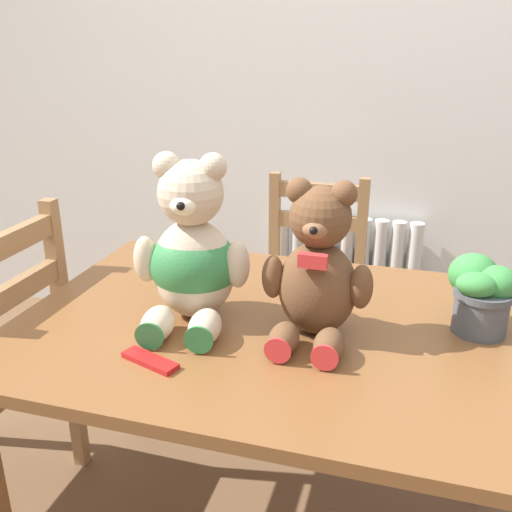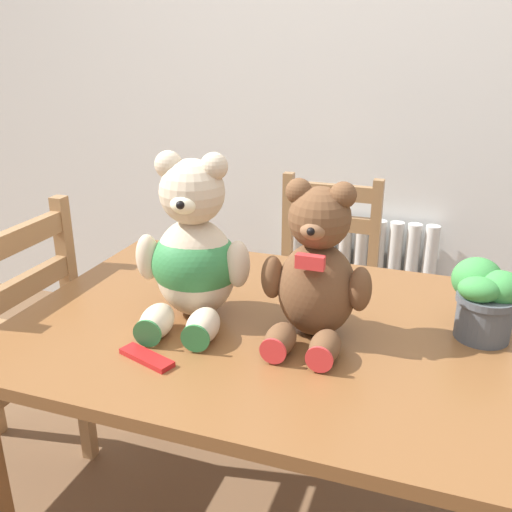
{
  "view_description": "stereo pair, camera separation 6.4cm",
  "coord_description": "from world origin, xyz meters",
  "px_view_note": "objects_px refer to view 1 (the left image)",
  "views": [
    {
      "loc": [
        0.3,
        -0.74,
        1.35
      ],
      "look_at": [
        -0.04,
        0.42,
        0.89
      ],
      "focal_mm": 40.0,
      "sensor_mm": 36.0,
      "label": 1
    },
    {
      "loc": [
        0.36,
        -0.72,
        1.35
      ],
      "look_at": [
        -0.04,
        0.42,
        0.89
      ],
      "focal_mm": 40.0,
      "sensor_mm": 36.0,
      "label": 2
    }
  ],
  "objects_px": {
    "teddy_bear_left": "(192,255)",
    "wooden_chair_behind": "(309,288)",
    "potted_plant": "(481,292)",
    "teddy_bear_right": "(317,272)",
    "chocolate_bar": "(150,360)"
  },
  "relations": [
    {
      "from": "teddy_bear_left",
      "to": "chocolate_bar",
      "type": "height_order",
      "value": "teddy_bear_left"
    },
    {
      "from": "teddy_bear_left",
      "to": "teddy_bear_right",
      "type": "xyz_separation_m",
      "value": [
        0.3,
        -0.0,
        -0.01
      ]
    },
    {
      "from": "teddy_bear_right",
      "to": "teddy_bear_left",
      "type": "bearing_deg",
      "value": -0.49
    },
    {
      "from": "wooden_chair_behind",
      "to": "teddy_bear_left",
      "type": "xyz_separation_m",
      "value": [
        -0.12,
        -0.87,
        0.44
      ]
    },
    {
      "from": "wooden_chair_behind",
      "to": "teddy_bear_right",
      "type": "distance_m",
      "value": 1.0
    },
    {
      "from": "teddy_bear_left",
      "to": "teddy_bear_right",
      "type": "height_order",
      "value": "teddy_bear_left"
    },
    {
      "from": "wooden_chair_behind",
      "to": "potted_plant",
      "type": "relative_size",
      "value": 4.89
    },
    {
      "from": "teddy_bear_left",
      "to": "wooden_chair_behind",
      "type": "bearing_deg",
      "value": -105.41
    },
    {
      "from": "teddy_bear_right",
      "to": "chocolate_bar",
      "type": "height_order",
      "value": "teddy_bear_right"
    },
    {
      "from": "teddy_bear_right",
      "to": "wooden_chair_behind",
      "type": "bearing_deg",
      "value": -78.3
    },
    {
      "from": "wooden_chair_behind",
      "to": "teddy_bear_right",
      "type": "height_order",
      "value": "teddy_bear_right"
    },
    {
      "from": "teddy_bear_right",
      "to": "potted_plant",
      "type": "relative_size",
      "value": 2.05
    },
    {
      "from": "wooden_chair_behind",
      "to": "chocolate_bar",
      "type": "distance_m",
      "value": 1.14
    },
    {
      "from": "teddy_bear_left",
      "to": "potted_plant",
      "type": "height_order",
      "value": "teddy_bear_left"
    },
    {
      "from": "wooden_chair_behind",
      "to": "chocolate_bar",
      "type": "relative_size",
      "value": 6.45
    }
  ]
}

